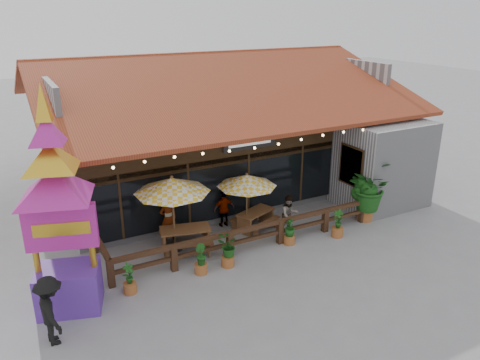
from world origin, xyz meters
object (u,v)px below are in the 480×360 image
umbrella_left (172,186)px  picnic_table_left (185,235)px  thai_sign_tower (55,189)px  picnic_table_right (255,217)px  umbrella_right (247,181)px  pedestrian (51,311)px  tropical_plant (368,188)px

umbrella_left → picnic_table_left: (0.33, -0.18, -1.83)m
umbrella_left → thai_sign_tower: 4.33m
picnic_table_right → thai_sign_tower: size_ratio=0.28×
umbrella_right → thai_sign_tower: thai_sign_tower is taller
umbrella_right → picnic_table_left: bearing=-174.6°
pedestrian → thai_sign_tower: bearing=-31.8°
thai_sign_tower → tropical_plant: 11.53m
tropical_plant → picnic_table_left: bearing=171.9°
picnic_table_right → thai_sign_tower: bearing=-164.6°
umbrella_right → pedestrian: bearing=-156.2°
picnic_table_left → thai_sign_tower: 5.33m
picnic_table_right → tropical_plant: tropical_plant is taller
thai_sign_tower → umbrella_left: bearing=25.6°
umbrella_left → picnic_table_right: (3.29, 0.13, -1.90)m
umbrella_right → tropical_plant: tropical_plant is taller
umbrella_right → thai_sign_tower: 7.05m
pedestrian → umbrella_left: bearing=-61.3°
umbrella_left → umbrella_right: bearing=1.1°
thai_sign_tower → tropical_plant: size_ratio=2.82×
umbrella_left → thai_sign_tower: bearing=-154.4°
thai_sign_tower → umbrella_right: bearing=15.7°
umbrella_right → tropical_plant: 4.90m
umbrella_right → picnic_table_right: umbrella_right is taller
umbrella_right → picnic_table_right: (0.42, 0.07, -1.56)m
tropical_plant → pedestrian: size_ratio=1.29×
umbrella_left → pedestrian: size_ratio=1.78×
picnic_table_right → tropical_plant: 4.55m
picnic_table_left → tropical_plant: 7.34m
picnic_table_left → tropical_plant: tropical_plant is taller
umbrella_right → picnic_table_left: 2.95m
umbrella_right → pedestrian: size_ratio=1.52×
umbrella_right → picnic_table_left: (-2.54, -0.24, -1.49)m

